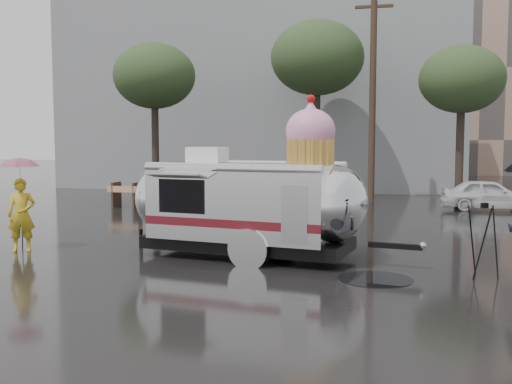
# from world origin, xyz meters

# --- Properties ---
(ground) EXTENTS (120.00, 120.00, 0.00)m
(ground) POSITION_xyz_m (0.00, 0.00, 0.00)
(ground) COLOR black
(ground) RESTS_ON ground
(puddles) EXTENTS (5.61, 7.88, 0.01)m
(puddles) POSITION_xyz_m (0.10, 4.10, 0.00)
(puddles) COLOR black
(puddles) RESTS_ON ground
(grey_building) EXTENTS (22.00, 12.00, 13.00)m
(grey_building) POSITION_xyz_m (-4.00, 24.00, 6.50)
(grey_building) COLOR gray
(grey_building) RESTS_ON ground
(utility_pole) EXTENTS (1.60, 0.28, 9.00)m
(utility_pole) POSITION_xyz_m (2.50, 14.00, 4.62)
(utility_pole) COLOR #473323
(utility_pole) RESTS_ON ground
(tree_left) EXTENTS (3.64, 3.64, 6.95)m
(tree_left) POSITION_xyz_m (-7.00, 13.00, 5.48)
(tree_left) COLOR #382D26
(tree_left) RESTS_ON ground
(tree_mid) EXTENTS (4.20, 4.20, 8.03)m
(tree_mid) POSITION_xyz_m (0.00, 15.00, 6.34)
(tree_mid) COLOR #382D26
(tree_mid) RESTS_ON ground
(tree_right) EXTENTS (3.36, 3.36, 6.42)m
(tree_right) POSITION_xyz_m (6.00, 13.00, 5.06)
(tree_right) COLOR #382D26
(tree_right) RESTS_ON ground
(barricade_row) EXTENTS (4.30, 0.80, 1.00)m
(barricade_row) POSITION_xyz_m (-5.55, 9.96, 0.52)
(barricade_row) COLOR #473323
(barricade_row) RESTS_ON ground
(airstream_trailer) EXTENTS (6.92, 3.09, 3.77)m
(airstream_trailer) POSITION_xyz_m (0.11, 1.12, 1.32)
(airstream_trailer) COLOR silver
(airstream_trailer) RESTS_ON ground
(person_left) EXTENTS (0.76, 0.64, 1.78)m
(person_left) POSITION_xyz_m (-5.47, 0.57, 0.89)
(person_left) COLOR gold
(person_left) RESTS_ON ground
(umbrella_pink) EXTENTS (1.12, 1.12, 2.31)m
(umbrella_pink) POSITION_xyz_m (-5.47, 0.57, 1.93)
(umbrella_pink) COLOR pink
(umbrella_pink) RESTS_ON ground
(tripod) EXTENTS (0.60, 0.59, 1.49)m
(tripod) POSITION_xyz_m (5.04, 0.05, 0.88)
(tripod) COLOR black
(tripod) RESTS_ON ground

